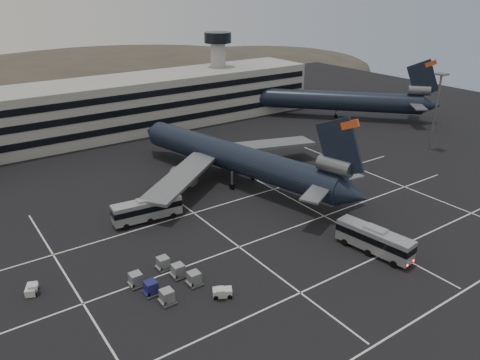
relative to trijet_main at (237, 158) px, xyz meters
name	(u,v)px	position (x,y,z in m)	size (l,w,h in m)	color
ground	(286,246)	(-8.05, -24.83, -5.25)	(260.00, 260.00, 0.00)	black
lane_markings	(288,243)	(-7.10, -24.11, -5.24)	(90.00, 55.62, 0.01)	silver
terminal	(101,110)	(-11.00, 46.31, 1.68)	(125.00, 26.00, 24.00)	gray
hills	(76,99)	(9.94, 145.17, -17.32)	(352.00, 180.00, 44.00)	#38332B
lightpole_right	(437,101)	(49.95, -9.83, 6.57)	(2.40, 2.40, 18.28)	slate
trijet_main	(237,158)	(0.00, 0.00, 0.00)	(46.23, 57.17, 18.08)	black
trijet_far	(340,100)	(52.60, 22.84, 0.18)	(43.69, 45.55, 18.08)	black
bus_near	(374,239)	(1.49, -33.61, -2.94)	(4.48, 12.23, 4.22)	#A1A4AA
bus_far	(147,209)	(-21.87, -4.89, -2.98)	(11.95, 3.88, 4.14)	#A1A4AA
tug_a	(31,289)	(-42.83, -14.92, -4.59)	(2.17, 2.65, 1.48)	beige
tug_b	(223,292)	(-22.72, -29.67, -4.55)	(2.83, 2.45, 1.57)	beige
uld_cluster	(165,279)	(-27.70, -23.11, -4.35)	(8.92, 9.78, 1.83)	#2D2D30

